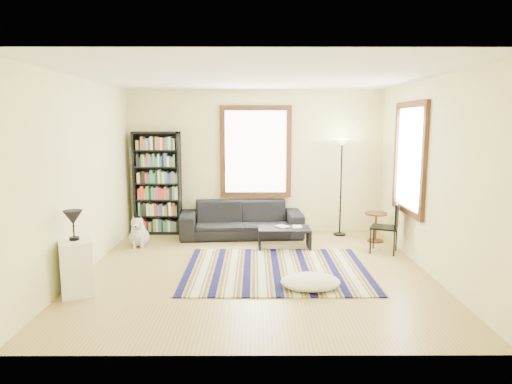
{
  "coord_description": "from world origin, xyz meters",
  "views": [
    {
      "loc": [
        -0.02,
        -6.5,
        2.16
      ],
      "look_at": [
        0.0,
        0.5,
        1.1
      ],
      "focal_mm": 32.0,
      "sensor_mm": 36.0,
      "label": 1
    }
  ],
  "objects_px": {
    "bookshelf": "(158,183)",
    "white_cabinet": "(76,267)",
    "dog": "(139,231)",
    "folding_chair": "(384,227)",
    "side_table": "(376,227)",
    "coffee_table": "(284,238)",
    "sofa": "(242,219)",
    "floor_cushion": "(310,282)",
    "floor_lamp": "(341,188)"
  },
  "relations": [
    {
      "from": "floor_cushion",
      "to": "floor_lamp",
      "type": "bearing_deg",
      "value": 72.39
    },
    {
      "from": "folding_chair",
      "to": "dog",
      "type": "bearing_deg",
      "value": -163.32
    },
    {
      "from": "sofa",
      "to": "folding_chair",
      "type": "bearing_deg",
      "value": -28.43
    },
    {
      "from": "side_table",
      "to": "white_cabinet",
      "type": "height_order",
      "value": "white_cabinet"
    },
    {
      "from": "dog",
      "to": "floor_lamp",
      "type": "bearing_deg",
      "value": 6.63
    },
    {
      "from": "bookshelf",
      "to": "dog",
      "type": "relative_size",
      "value": 3.71
    },
    {
      "from": "sofa",
      "to": "floor_cushion",
      "type": "distance_m",
      "value": 2.99
    },
    {
      "from": "floor_cushion",
      "to": "side_table",
      "type": "relative_size",
      "value": 1.46
    },
    {
      "from": "floor_lamp",
      "to": "dog",
      "type": "height_order",
      "value": "floor_lamp"
    },
    {
      "from": "side_table",
      "to": "floor_cushion",
      "type": "bearing_deg",
      "value": -121.66
    },
    {
      "from": "floor_lamp",
      "to": "white_cabinet",
      "type": "bearing_deg",
      "value": -142.21
    },
    {
      "from": "sofa",
      "to": "dog",
      "type": "relative_size",
      "value": 4.28
    },
    {
      "from": "dog",
      "to": "folding_chair",
      "type": "bearing_deg",
      "value": -10.94
    },
    {
      "from": "sofa",
      "to": "floor_lamp",
      "type": "xyz_separation_m",
      "value": [
        1.91,
        0.1,
        0.59
      ]
    },
    {
      "from": "bookshelf",
      "to": "white_cabinet",
      "type": "bearing_deg",
      "value": -96.78
    },
    {
      "from": "white_cabinet",
      "to": "sofa",
      "type": "bearing_deg",
      "value": 30.79
    },
    {
      "from": "floor_lamp",
      "to": "dog",
      "type": "xyz_separation_m",
      "value": [
        -3.7,
        -0.77,
        -0.66
      ]
    },
    {
      "from": "coffee_table",
      "to": "floor_lamp",
      "type": "distance_m",
      "value": 1.65
    },
    {
      "from": "folding_chair",
      "to": "dog",
      "type": "relative_size",
      "value": 1.6
    },
    {
      "from": "side_table",
      "to": "coffee_table",
      "type": "bearing_deg",
      "value": -165.92
    },
    {
      "from": "bookshelf",
      "to": "folding_chair",
      "type": "relative_size",
      "value": 2.33
    },
    {
      "from": "folding_chair",
      "to": "floor_lamp",
      "type": "bearing_deg",
      "value": 135.64
    },
    {
      "from": "bookshelf",
      "to": "dog",
      "type": "xyz_separation_m",
      "value": [
        -0.15,
        -0.94,
        -0.73
      ]
    },
    {
      "from": "sofa",
      "to": "dog",
      "type": "bearing_deg",
      "value": -163.41
    },
    {
      "from": "white_cabinet",
      "to": "dog",
      "type": "relative_size",
      "value": 1.3
    },
    {
      "from": "folding_chair",
      "to": "dog",
      "type": "xyz_separation_m",
      "value": [
        -4.22,
        0.43,
        -0.16
      ]
    },
    {
      "from": "sofa",
      "to": "white_cabinet",
      "type": "xyz_separation_m",
      "value": [
        -2.03,
        -2.95,
        0.01
      ]
    },
    {
      "from": "side_table",
      "to": "white_cabinet",
      "type": "xyz_separation_m",
      "value": [
        -4.5,
        -2.55,
        0.08
      ]
    },
    {
      "from": "floor_cushion",
      "to": "dog",
      "type": "relative_size",
      "value": 1.46
    },
    {
      "from": "coffee_table",
      "to": "side_table",
      "type": "distance_m",
      "value": 1.76
    },
    {
      "from": "floor_lamp",
      "to": "folding_chair",
      "type": "distance_m",
      "value": 1.4
    },
    {
      "from": "folding_chair",
      "to": "white_cabinet",
      "type": "height_order",
      "value": "folding_chair"
    },
    {
      "from": "bookshelf",
      "to": "floor_lamp",
      "type": "relative_size",
      "value": 1.08
    },
    {
      "from": "floor_cushion",
      "to": "coffee_table",
      "type": "bearing_deg",
      "value": 96.24
    },
    {
      "from": "bookshelf",
      "to": "white_cabinet",
      "type": "distance_m",
      "value": 3.31
    },
    {
      "from": "folding_chair",
      "to": "coffee_table",
      "type": "bearing_deg",
      "value": -166.91
    },
    {
      "from": "coffee_table",
      "to": "dog",
      "type": "bearing_deg",
      "value": 176.57
    },
    {
      "from": "white_cabinet",
      "to": "dog",
      "type": "distance_m",
      "value": 2.29
    },
    {
      "from": "bookshelf",
      "to": "floor_cushion",
      "type": "xyz_separation_m",
      "value": [
        2.63,
        -3.08,
        -0.9
      ]
    },
    {
      "from": "bookshelf",
      "to": "coffee_table",
      "type": "bearing_deg",
      "value": -24.48
    },
    {
      "from": "sofa",
      "to": "folding_chair",
      "type": "relative_size",
      "value": 2.68
    },
    {
      "from": "coffee_table",
      "to": "white_cabinet",
      "type": "relative_size",
      "value": 1.29
    },
    {
      "from": "coffee_table",
      "to": "side_table",
      "type": "xyz_separation_m",
      "value": [
        1.71,
        0.43,
        0.09
      ]
    },
    {
      "from": "floor_lamp",
      "to": "side_table",
      "type": "distance_m",
      "value": 1.0
    },
    {
      "from": "floor_cushion",
      "to": "dog",
      "type": "distance_m",
      "value": 3.51
    },
    {
      "from": "side_table",
      "to": "dog",
      "type": "relative_size",
      "value": 1.0
    },
    {
      "from": "coffee_table",
      "to": "folding_chair",
      "type": "bearing_deg",
      "value": -9.35
    },
    {
      "from": "coffee_table",
      "to": "white_cabinet",
      "type": "height_order",
      "value": "white_cabinet"
    },
    {
      "from": "bookshelf",
      "to": "side_table",
      "type": "bearing_deg",
      "value": -9.24
    },
    {
      "from": "bookshelf",
      "to": "floor_lamp",
      "type": "height_order",
      "value": "bookshelf"
    }
  ]
}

